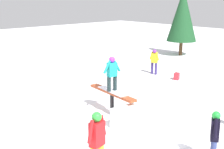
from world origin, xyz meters
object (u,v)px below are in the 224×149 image
at_px(bystander_yellow, 154,60).
at_px(backpack_on_snow, 177,76).
at_px(bystander_red, 97,140).
at_px(rail_feature, 112,95).
at_px(bystander_black, 215,135).
at_px(main_rider_on_rail, 112,75).
at_px(pine_tree_near, 183,15).

relative_size(bystander_yellow, backpack_on_snow, 3.89).
distance_m(bystander_yellow, backpack_on_snow, 1.59).
bearing_deg(bystander_yellow, backpack_on_snow, -6.21).
distance_m(bystander_red, backpack_on_snow, 9.20).
distance_m(rail_feature, bystander_yellow, 6.24).
relative_size(bystander_yellow, bystander_black, 0.96).
xyz_separation_m(bystander_yellow, backpack_on_snow, (-1.49, 0.05, -0.57)).
height_order(rail_feature, bystander_yellow, bystander_yellow).
xyz_separation_m(bystander_yellow, bystander_black, (-6.84, 6.04, 0.04)).
bearing_deg(rail_feature, main_rider_on_rail, 0.00).
bearing_deg(bystander_black, pine_tree_near, 7.25).
bearing_deg(bystander_red, rail_feature, -150.40).
bearing_deg(rail_feature, pine_tree_near, -59.47).
height_order(main_rider_on_rail, bystander_yellow, main_rider_on_rail).
distance_m(bystander_red, bystander_yellow, 9.93).
xyz_separation_m(rail_feature, bystander_red, (-2.52, 2.82, 0.16)).
bearing_deg(backpack_on_snow, pine_tree_near, 15.21).
xyz_separation_m(bystander_red, backpack_on_snow, (3.77, -8.37, -0.70)).
height_order(rail_feature, bystander_black, bystander_black).
xyz_separation_m(bystander_red, bystander_yellow, (5.26, -8.42, -0.13)).
bearing_deg(bystander_red, backpack_on_snow, -167.95).
xyz_separation_m(rail_feature, backpack_on_snow, (1.25, -5.55, -0.55)).
relative_size(main_rider_on_rail, backpack_on_snow, 4.16).
height_order(bystander_yellow, bystander_black, bystander_black).
distance_m(rail_feature, main_rider_on_rail, 0.72).
bearing_deg(pine_tree_near, bystander_yellow, 111.57).
xyz_separation_m(main_rider_on_rail, pine_tree_near, (4.93, -11.15, 1.35)).
height_order(bystander_red, backpack_on_snow, bystander_red).
bearing_deg(main_rider_on_rail, bystander_red, 140.21).
height_order(bystander_black, backpack_on_snow, bystander_black).
height_order(main_rider_on_rail, bystander_red, main_rider_on_rail).
bearing_deg(bystander_red, main_rider_on_rail, -150.40).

